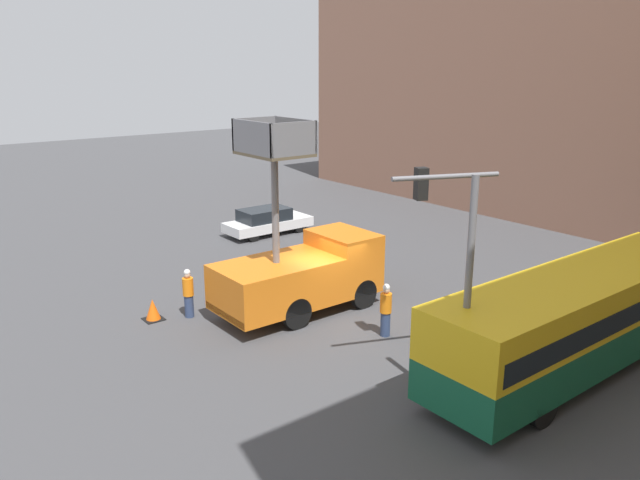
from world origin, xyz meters
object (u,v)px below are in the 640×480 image
at_px(city_bus, 582,313).
at_px(parked_car_curbside, 267,221).
at_px(utility_truck, 302,271).
at_px(traffic_cone_near_truck, 153,310).
at_px(traffic_light_pole, 450,247).
at_px(road_worker_directing, 386,310).
at_px(road_worker_near_truck, 188,293).

bearing_deg(city_bus, parked_car_curbside, 67.86).
distance_m(utility_truck, traffic_cone_near_truck, 5.35).
distance_m(city_bus, traffic_light_pole, 5.10).
bearing_deg(utility_truck, traffic_cone_near_truck, -119.04).
xyz_separation_m(city_bus, road_worker_directing, (-5.07, -2.87, -0.82)).
distance_m(utility_truck, road_worker_near_truck, 4.04).
bearing_deg(road_worker_near_truck, utility_truck, 62.60).
distance_m(traffic_light_pole, traffic_cone_near_truck, 11.07).
bearing_deg(traffic_cone_near_truck, utility_truck, 60.96).
relative_size(traffic_light_pole, traffic_cone_near_truck, 8.17).
distance_m(utility_truck, parked_car_curbside, 10.79).
distance_m(road_worker_directing, traffic_cone_near_truck, 8.08).
distance_m(city_bus, road_worker_near_truck, 12.73).
bearing_deg(road_worker_near_truck, city_bus, 37.06).
bearing_deg(parked_car_curbside, utility_truck, -26.72).
bearing_deg(utility_truck, city_bus, 23.81).
bearing_deg(traffic_cone_near_truck, traffic_light_pole, 22.93).
height_order(utility_truck, road_worker_directing, utility_truck).
bearing_deg(utility_truck, road_worker_directing, 14.31).
relative_size(road_worker_directing, traffic_cone_near_truck, 2.38).
xyz_separation_m(utility_truck, road_worker_directing, (3.41, 0.87, -0.63)).
bearing_deg(city_bus, traffic_cone_near_truck, 108.37).
height_order(road_worker_near_truck, road_worker_directing, road_worker_directing).
bearing_deg(road_worker_directing, parked_car_curbside, -125.14).
distance_m(utility_truck, road_worker_directing, 3.58).
bearing_deg(road_worker_near_truck, road_worker_directing, 41.23).
bearing_deg(traffic_light_pole, utility_truck, 175.83).
height_order(traffic_light_pole, traffic_cone_near_truck, traffic_light_pole).
xyz_separation_m(utility_truck, parked_car_curbside, (-9.61, 4.84, -0.82)).
distance_m(road_worker_near_truck, traffic_cone_near_truck, 1.34).
bearing_deg(city_bus, utility_truck, 95.15).
bearing_deg(traffic_cone_near_truck, road_worker_near_truck, 63.86).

